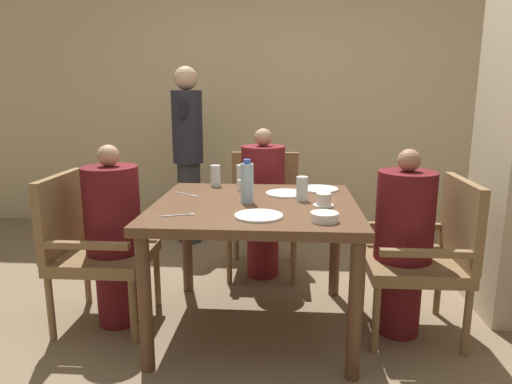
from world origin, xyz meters
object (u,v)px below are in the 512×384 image
object	(u,v)px
diner_in_far_chair	(263,202)
diner_in_right_chair	(403,241)
teacup_with_saucer	(324,200)
glass_tall_near	(215,176)
chair_right_side	(428,251)
plate_dessert_center	(319,189)
diner_in_left_chair	(114,234)
plate_main_left	(286,193)
glass_tall_far	(302,189)
plate_main_right	(259,216)
water_bottle	(247,183)
glass_tall_mid	(241,175)
chair_far_side	(264,207)
chair_left_side	(91,244)
standing_host	(188,150)
bowl_small	(324,217)

from	to	relation	value
diner_in_far_chair	diner_in_right_chair	bearing A→B (deg)	-43.82
teacup_with_saucer	glass_tall_near	world-z (taller)	glass_tall_near
chair_right_side	teacup_with_saucer	xyz separation A→B (m)	(-0.60, -0.05, 0.30)
plate_dessert_center	glass_tall_near	size ratio (longest dim) A/B	1.74
chair_right_side	diner_in_left_chair	bearing A→B (deg)	180.00
plate_main_left	glass_tall_far	size ratio (longest dim) A/B	1.74
teacup_with_saucer	glass_tall_far	distance (m)	0.17
glass_tall_near	diner_in_right_chair	bearing A→B (deg)	-21.75
plate_main_left	plate_dessert_center	world-z (taller)	same
plate_main_left	plate_main_right	xyz separation A→B (m)	(-0.13, -0.53, 0.00)
plate_main_right	water_bottle	world-z (taller)	water_bottle
chair_right_side	diner_in_right_chair	bearing A→B (deg)	180.00
plate_main_left	glass_tall_mid	xyz separation A→B (m)	(-0.30, 0.25, 0.06)
chair_far_side	diner_in_right_chair	xyz separation A→B (m)	(0.83, -0.94, 0.06)
plate_main_left	glass_tall_mid	world-z (taller)	glass_tall_mid
chair_far_side	water_bottle	world-z (taller)	water_bottle
chair_far_side	diner_in_far_chair	bearing A→B (deg)	-90.00
diner_in_far_chair	plate_main_right	xyz separation A→B (m)	(0.04, -1.10, 0.19)
glass_tall_near	water_bottle	bearing A→B (deg)	-61.00
plate_main_left	plate_main_right	distance (m)	0.54
diner_in_right_chair	plate_main_right	size ratio (longest dim) A/B	4.41
glass_tall_far	teacup_with_saucer	bearing A→B (deg)	-47.87
diner_in_right_chair	chair_left_side	bearing A→B (deg)	-180.00
standing_host	glass_tall_near	distance (m)	1.18
chair_left_side	plate_dessert_center	distance (m)	1.43
diner_in_left_chair	water_bottle	world-z (taller)	diner_in_left_chair
plate_main_left	plate_main_right	world-z (taller)	same
chair_left_side	diner_in_left_chair	size ratio (longest dim) A/B	0.84
glass_tall_far	chair_right_side	bearing A→B (deg)	-5.75
diner_in_left_chair	plate_dessert_center	world-z (taller)	diner_in_left_chair
bowl_small	diner_in_right_chair	bearing A→B (deg)	37.18
plate_dessert_center	glass_tall_mid	xyz separation A→B (m)	(-0.51, 0.10, 0.06)
standing_host	bowl_small	distance (m)	2.20
water_bottle	diner_in_right_chair	bearing A→B (deg)	0.11
chair_right_side	glass_tall_near	xyz separation A→B (m)	(-1.27, 0.45, 0.34)
diner_in_right_chair	water_bottle	distance (m)	0.94
standing_host	bowl_small	xyz separation A→B (m)	(1.08, -1.91, -0.08)
chair_right_side	standing_host	xyz separation A→B (m)	(-1.70, 1.55, 0.36)
diner_in_far_chair	plate_main_right	bearing A→B (deg)	-88.01
standing_host	plate_main_right	bearing A→B (deg)	-67.74
plate_dessert_center	glass_tall_near	distance (m)	0.69
standing_host	plate_dessert_center	distance (m)	1.62
diner_in_left_chair	chair_far_side	distance (m)	1.26
plate_dessert_center	water_bottle	xyz separation A→B (m)	(-0.43, -0.37, 0.11)
chair_left_side	bowl_small	distance (m)	1.41
plate_main_left	bowl_small	bearing A→B (deg)	-72.10
diner_in_left_chair	chair_right_side	bearing A→B (deg)	-0.00
glass_tall_far	glass_tall_mid	bearing A→B (deg)	134.14
diner_in_left_chair	diner_in_far_chair	xyz separation A→B (m)	(0.83, 0.80, 0.02)
chair_left_side	teacup_with_saucer	xyz separation A→B (m)	(1.36, -0.05, 0.30)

